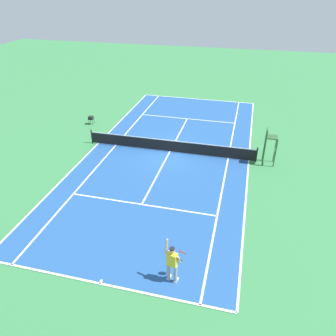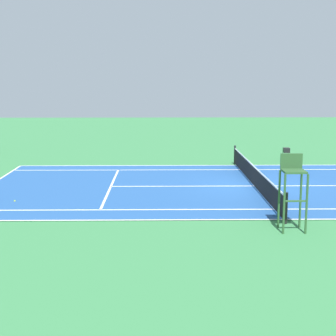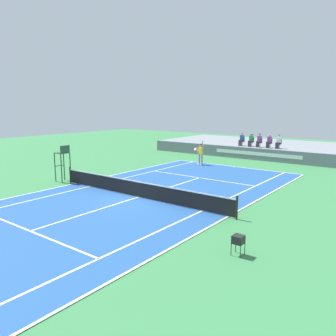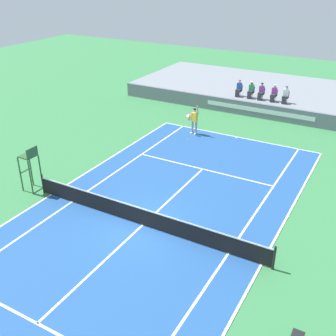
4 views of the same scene
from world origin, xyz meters
name	(u,v)px [view 1 (image 1 of 4)]	position (x,y,z in m)	size (l,w,h in m)	color
ground_plane	(170,152)	(0.00, 0.00, 0.00)	(80.00, 80.00, 0.00)	#387F47
court	(170,152)	(0.00, 0.00, 0.01)	(11.08, 23.88, 0.03)	#235193
net	(170,145)	(0.00, 0.00, 0.52)	(11.98, 0.10, 1.07)	black
tennis_player	(172,263)	(-2.81, 11.01, 0.99)	(0.83, 0.61, 2.08)	#9E9EA3
tennis_ball	(176,260)	(-2.73, 9.92, 0.03)	(0.07, 0.07, 0.07)	#D1E533
umpire_chair	(270,142)	(-6.64, 0.00, 1.56)	(0.77, 0.77, 2.44)	#2D562D
ball_hopper	(91,118)	(7.61, -3.31, 0.57)	(0.36, 0.36, 0.70)	black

